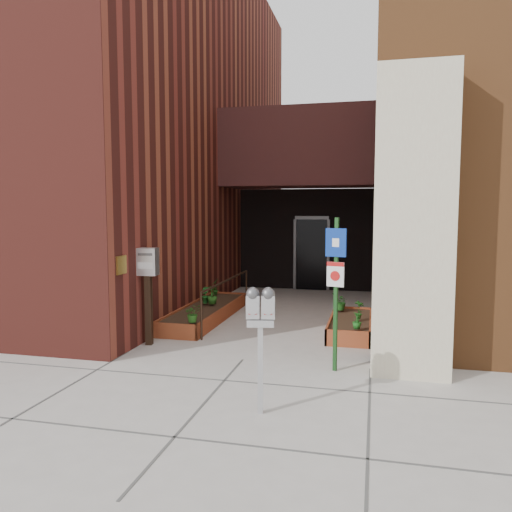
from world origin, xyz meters
The scene contains 15 objects.
ground centered at (0.00, 0.00, 0.00)m, with size 80.00×80.00×0.00m, color #9E9991.
architecture centered at (-0.18, 6.89, 4.98)m, with size 20.00×14.60×10.00m.
planter_left centered at (-1.55, 2.70, 0.13)m, with size 0.90×3.60×0.30m.
planter_right centered at (1.60, 2.20, 0.13)m, with size 0.80×2.20×0.30m.
handrail centered at (-1.05, 2.65, 0.75)m, with size 0.04×3.34×0.90m.
parking_meter centered at (0.75, -1.97, 1.17)m, with size 0.35×0.19×1.51m.
sign_post centered at (1.48, -0.20, 1.41)m, with size 0.31×0.11×2.29m.
payment_dropbox centered at (-1.85, 0.49, 1.25)m, with size 0.37×0.30×1.73m.
shrub_left_a centered at (-1.25, 1.10, 0.47)m, with size 0.30×0.30×0.34m, color #275E1B.
shrub_left_b centered at (-1.66, 2.96, 0.48)m, with size 0.20×0.20×0.36m, color #1A5C1D.
shrub_left_c centered at (-1.48, 2.91, 0.50)m, with size 0.23×0.23×0.41m, color #215618.
shrub_left_d centered at (-1.77, 4.04, 0.50)m, with size 0.22×0.22×0.41m, color #1A5117.
shrub_right_a centered at (1.75, 1.30, 0.45)m, with size 0.16×0.16×0.29m, color #1A5E1B.
shrub_right_b centered at (1.76, 2.09, 0.49)m, with size 0.20×0.20×0.37m, color #1B5418.
shrub_right_c centered at (1.35, 2.85, 0.48)m, with size 0.32×0.32×0.36m, color #1A4E16.
Camera 1 is at (2.02, -7.53, 2.41)m, focal length 35.00 mm.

